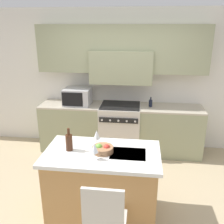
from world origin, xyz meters
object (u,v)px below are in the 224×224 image
(oil_bottle_on_counter, at_px, (151,103))
(wine_bottle, at_px, (69,142))
(range_stove, at_px, (120,128))
(microwave, at_px, (78,96))
(island_chair, at_px, (105,221))
(wine_glass_near, at_px, (95,148))
(fruit_bowl, at_px, (103,149))
(wine_glass_far, at_px, (97,135))

(oil_bottle_on_counter, bearing_deg, wine_bottle, -118.99)
(wine_bottle, height_order, oil_bottle_on_counter, wine_bottle)
(range_stove, relative_size, oil_bottle_on_counter, 5.14)
(microwave, height_order, oil_bottle_on_counter, microwave)
(island_chair, bearing_deg, range_stove, 91.76)
(island_chair, xyz_separation_m, wine_glass_near, (-0.19, 0.53, 0.51))
(range_stove, xyz_separation_m, fruit_bowl, (-0.05, -1.82, 0.49))
(wine_glass_near, bearing_deg, wine_bottle, 152.71)
(range_stove, height_order, wine_glass_near, wine_glass_near)
(wine_bottle, relative_size, fruit_bowl, 1.12)
(range_stove, bearing_deg, island_chair, -88.24)
(fruit_bowl, bearing_deg, oil_bottle_on_counter, 71.67)
(wine_bottle, relative_size, wine_glass_far, 1.42)
(island_chair, bearing_deg, wine_bottle, 127.20)
(wine_glass_near, height_order, wine_glass_far, same)
(range_stove, xyz_separation_m, wine_glass_far, (-0.15, -1.64, 0.59))
(oil_bottle_on_counter, bearing_deg, range_stove, -176.58)
(microwave, bearing_deg, island_chair, -70.46)
(wine_bottle, bearing_deg, fruit_bowl, 0.12)
(island_chair, height_order, wine_glass_far, wine_glass_far)
(range_stove, xyz_separation_m, wine_bottle, (-0.46, -1.82, 0.56))
(oil_bottle_on_counter, bearing_deg, island_chair, -100.77)
(island_chair, height_order, fruit_bowl, fruit_bowl)
(range_stove, bearing_deg, wine_glass_near, -93.21)
(island_chair, bearing_deg, fruit_bowl, 100.06)
(wine_bottle, xyz_separation_m, wine_glass_far, (0.31, 0.18, 0.03))
(island_chair, distance_m, oil_bottle_on_counter, 2.65)
(microwave, height_order, island_chair, microwave)
(island_chair, bearing_deg, microwave, 109.54)
(island_chair, height_order, oil_bottle_on_counter, oil_bottle_on_counter)
(wine_bottle, relative_size, wine_glass_near, 1.42)
(wine_glass_near, distance_m, fruit_bowl, 0.22)
(wine_glass_far, height_order, oil_bottle_on_counter, wine_glass_far)
(wine_glass_near, relative_size, oil_bottle_on_counter, 1.10)
(wine_glass_near, xyz_separation_m, wine_glass_far, (-0.04, 0.36, 0.00))
(island_chair, relative_size, fruit_bowl, 3.86)
(wine_glass_near, distance_m, oil_bottle_on_counter, 2.15)
(range_stove, bearing_deg, oil_bottle_on_counter, 3.42)
(island_chair, distance_m, fruit_bowl, 0.84)
(wine_bottle, xyz_separation_m, wine_glass_near, (0.35, -0.18, 0.03))
(microwave, bearing_deg, wine_glass_far, -67.89)
(microwave, xyz_separation_m, wine_glass_near, (0.72, -2.02, -0.02))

